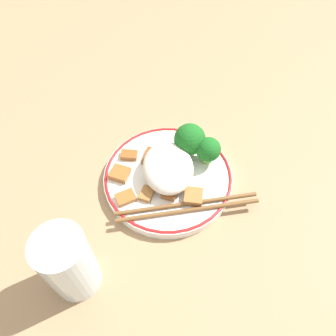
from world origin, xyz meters
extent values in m
plane|color=#9E7A56|center=(0.00, 0.00, 0.00)|extent=(3.00, 3.00, 0.00)
cylinder|color=white|center=(0.00, 0.00, 0.01)|extent=(0.21, 0.21, 0.02)
torus|color=red|center=(0.00, 0.00, 0.02)|extent=(0.21, 0.21, 0.00)
ellipsoid|color=white|center=(0.00, 0.00, 0.04)|extent=(0.10, 0.08, 0.04)
cylinder|color=#7FB756|center=(0.02, -0.07, 0.02)|extent=(0.02, 0.02, 0.02)
sphere|color=#19601E|center=(0.02, -0.07, 0.05)|extent=(0.04, 0.04, 0.04)
cylinder|color=#7FB756|center=(0.05, -0.04, 0.02)|extent=(0.01, 0.01, 0.01)
sphere|color=#19601E|center=(0.05, -0.04, 0.05)|extent=(0.05, 0.05, 0.05)
cube|color=#995B28|center=(-0.04, 0.07, 0.02)|extent=(0.03, 0.04, 0.01)
cube|color=brown|center=(-0.04, 0.00, 0.02)|extent=(0.03, 0.03, 0.01)
cube|color=brown|center=(0.04, 0.03, 0.02)|extent=(0.04, 0.03, 0.01)
cube|color=brown|center=(0.04, 0.06, 0.02)|extent=(0.02, 0.03, 0.01)
cube|color=#9E6633|center=(-0.05, -0.04, 0.02)|extent=(0.03, 0.03, 0.01)
cube|color=#9E6633|center=(-0.04, 0.04, 0.02)|extent=(0.03, 0.03, 0.01)
cube|color=#995B28|center=(0.01, 0.08, 0.02)|extent=(0.04, 0.04, 0.01)
cylinder|color=brown|center=(-0.07, -0.02, 0.02)|extent=(0.02, 0.22, 0.01)
cylinder|color=brown|center=(-0.06, -0.02, 0.02)|extent=(0.02, 0.22, 0.01)
cylinder|color=silver|center=(-0.15, 0.14, 0.06)|extent=(0.06, 0.06, 0.12)
camera|label=1|loc=(-0.31, 0.03, 0.46)|focal=35.00mm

